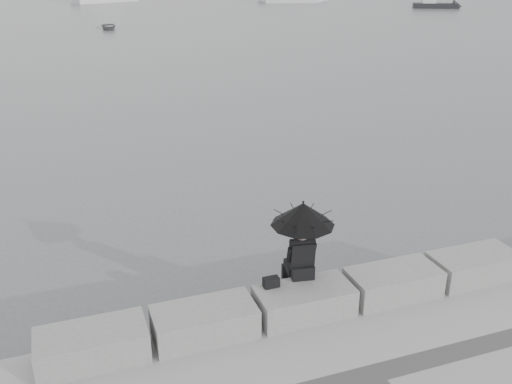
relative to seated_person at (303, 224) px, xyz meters
name	(u,v)px	position (x,y,z in m)	size (l,w,h in m)	color
ground	(292,324)	(-0.10, 0.08, -1.98)	(360.00, 360.00, 0.00)	#4F5255
stone_block_far_left	(92,346)	(-3.50, -0.37, -1.23)	(1.60, 0.80, 0.50)	slate
stone_block_left	(204,322)	(-1.80, -0.37, -1.23)	(1.60, 0.80, 0.50)	slate
stone_block_centre	(304,301)	(-0.10, -0.37, -1.23)	(1.60, 0.80, 0.50)	slate
stone_block_right	(393,283)	(1.60, -0.37, -1.23)	(1.60, 0.80, 0.50)	slate
stone_block_far_right	(473,266)	(3.30, -0.37, -1.23)	(1.60, 0.80, 0.50)	slate
seated_person	(303,224)	(0.00, 0.00, 0.00)	(1.06, 1.06, 1.39)	black
bag	(271,282)	(-0.60, -0.14, -0.90)	(0.26, 0.15, 0.17)	black
small_motorboat	(435,5)	(42.92, 55.02, -1.66)	(5.51, 3.93, 1.10)	black
dinghy	(108,26)	(1.87, 46.14, -1.74)	(2.82, 1.19, 0.48)	gray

